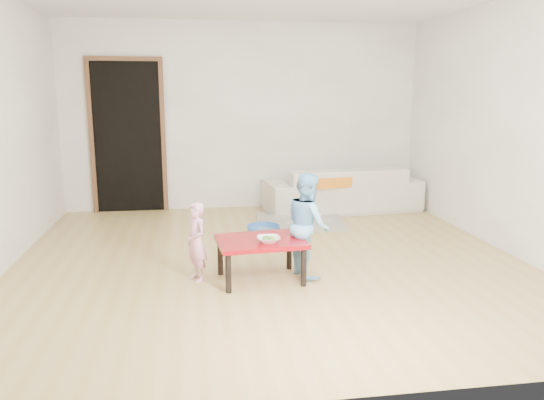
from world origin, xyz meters
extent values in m
cube|color=tan|center=(0.00, 0.00, 0.00)|extent=(5.00, 5.00, 0.01)
cube|color=white|center=(0.00, 2.50, 1.30)|extent=(5.00, 0.02, 2.60)
cube|color=white|center=(2.50, 0.00, 1.30)|extent=(0.02, 5.00, 2.60)
imported|color=beige|center=(1.33, 2.05, 0.31)|extent=(2.21, 1.03, 0.63)
cube|color=orange|center=(1.06, 1.78, 0.48)|extent=(0.57, 0.53, 0.13)
imported|color=white|center=(-0.10, -0.68, 0.40)|extent=(0.20, 0.20, 0.05)
imported|color=pink|center=(-0.72, -0.49, 0.35)|extent=(0.26, 0.30, 0.71)
imported|color=#69C0F4|center=(0.28, -0.49, 0.47)|extent=(0.42, 0.51, 0.95)
imported|color=#3169B9|center=(0.06, 0.89, 0.06)|extent=(0.38, 0.38, 0.12)
camera|label=1|loc=(-0.73, -5.04, 1.66)|focal=35.00mm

